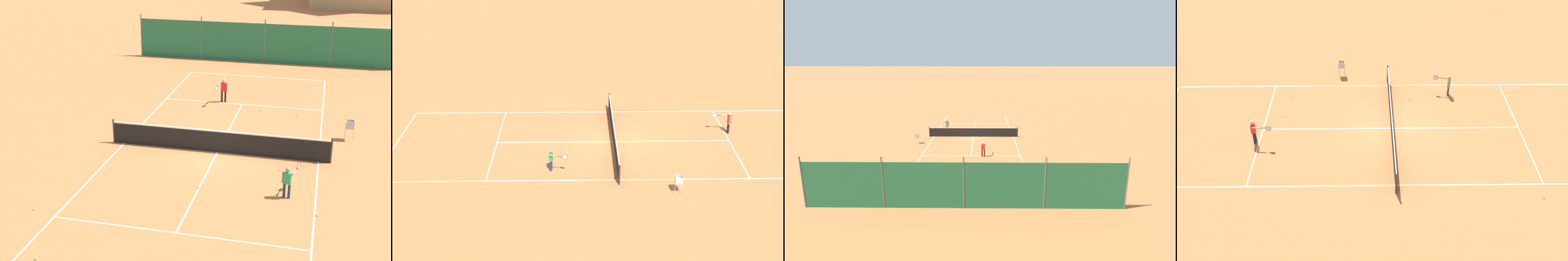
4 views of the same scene
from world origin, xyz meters
The scene contains 13 objects.
ground_plane centered at (0.00, 0.00, 0.00)m, with size 600.00×600.00×0.00m, color #BC6638.
court_line_markings centered at (0.00, 0.00, 0.00)m, with size 8.25×23.85×0.01m.
tennis_net centered at (0.00, 0.00, 0.50)m, with size 9.18×0.08×1.06m.
player_near_baseline centered at (-1.03, 6.53, 0.73)m, with size 0.48×1.02×1.25m.
player_far_service centered at (3.12, -3.24, 0.68)m, with size 0.56×0.94×1.15m.
tennis_ball_service_box centered at (2.89, 5.27, 0.03)m, with size 0.07×0.07×0.07m, color #CCE033.
tennis_ball_by_net_right centered at (1.10, 5.59, 0.03)m, with size 0.07×0.07×0.07m, color #CCE033.
tennis_ball_mid_court centered at (4.19, -4.32, 0.03)m, with size 0.07×0.07×0.07m, color #CCE033.
tennis_ball_by_net_left centered at (-3.49, -8.69, 0.03)m, with size 0.07×0.07×0.07m, color #CCE033.
tennis_ball_near_corner centered at (0.01, -3.36, 0.03)m, with size 0.07×0.07×0.07m, color #CCE033.
tennis_ball_far_corner centered at (2.68, -1.16, 0.03)m, with size 0.07×0.07×0.07m, color #CCE033.
tennis_ball_alley_right centered at (-4.95, -6.15, 0.03)m, with size 0.07×0.07×0.07m, color #CCE033.
ball_hopper centered at (5.30, 2.66, 0.66)m, with size 0.36×0.36×0.89m.
Camera 2 is at (26.73, -1.90, 13.48)m, focal length 50.00 mm.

